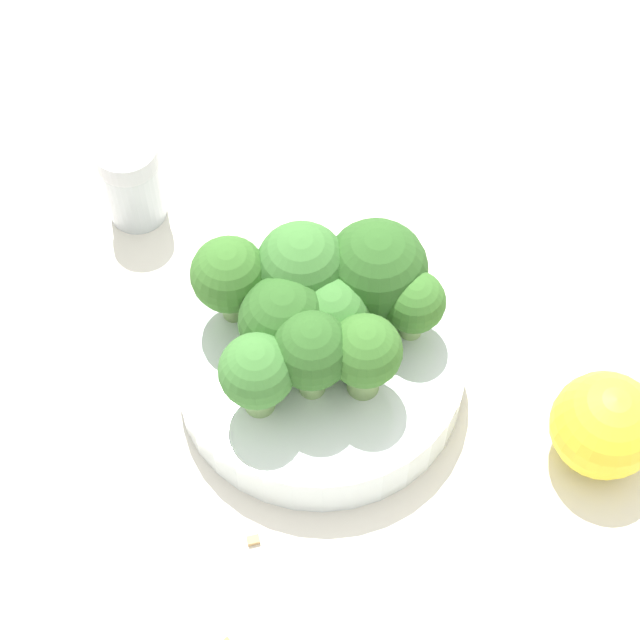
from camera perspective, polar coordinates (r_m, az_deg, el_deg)
ground_plane at (r=0.59m, az=0.00°, el=-3.23°), size 3.00×3.00×0.00m
bowl at (r=0.58m, az=0.00°, el=-2.48°), size 0.16×0.16×0.03m
broccoli_floret_0 at (r=0.54m, az=-1.94°, el=-0.10°), size 0.05×0.05×0.05m
broccoli_floret_1 at (r=0.56m, az=2.80°, el=2.80°), size 0.05×0.05×0.06m
broccoli_floret_2 at (r=0.52m, az=-3.34°, el=-2.90°), size 0.04×0.04×0.05m
broccoli_floret_3 at (r=0.53m, az=2.64°, el=-1.62°), size 0.04×0.04×0.05m
broccoli_floret_4 at (r=0.55m, az=0.88°, el=-0.05°), size 0.04×0.04×0.05m
broccoli_floret_5 at (r=0.55m, az=-0.99°, el=2.80°), size 0.05×0.05×0.06m
broccoli_floret_6 at (r=0.52m, az=-0.45°, el=-1.75°), size 0.04×0.04×0.06m
broccoli_floret_7 at (r=0.55m, az=-4.86°, el=2.36°), size 0.04×0.04×0.06m
broccoli_floret_8 at (r=0.55m, az=5.02°, el=0.89°), size 0.03×0.03×0.04m
pepper_shaker at (r=0.65m, az=-9.99°, el=7.31°), size 0.04×0.04×0.06m
lemon_wedge at (r=0.57m, az=14.94°, el=-5.45°), size 0.06×0.06×0.06m
almond_crumb_0 at (r=0.55m, az=-3.58°, el=-11.58°), size 0.01×0.01×0.01m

